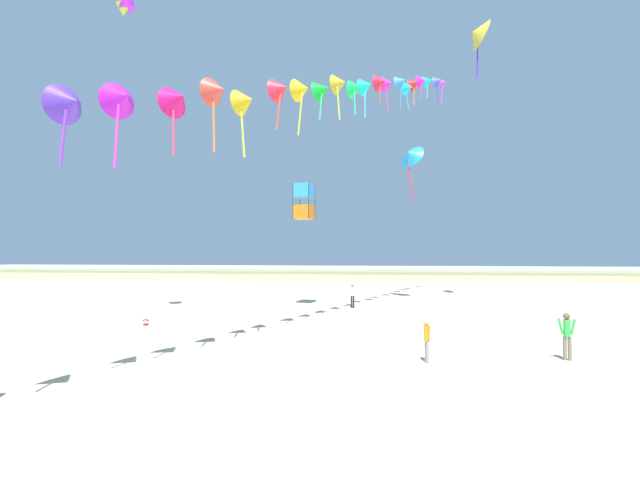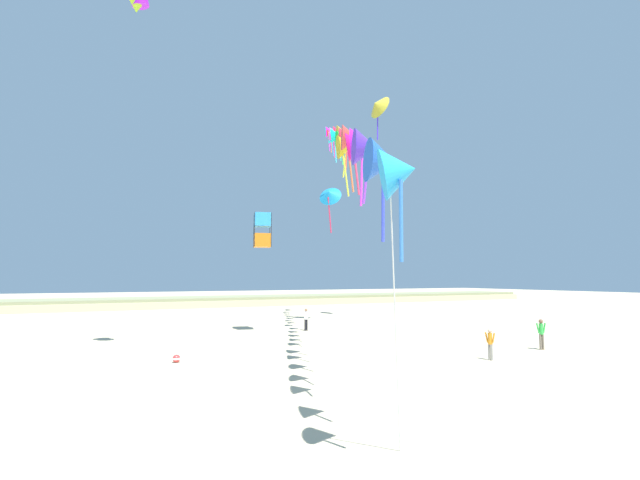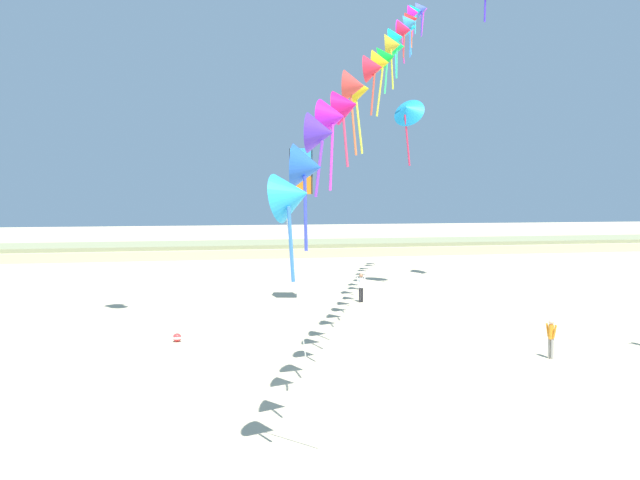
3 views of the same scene
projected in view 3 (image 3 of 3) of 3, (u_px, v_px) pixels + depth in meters
ground_plane at (385, 384)px, 22.15m from camera, size 240.00×240.00×0.00m
dune_ridge at (240, 249)px, 70.51m from camera, size 120.00×10.38×1.29m
person_near_left at (551, 336)px, 25.59m from camera, size 0.22×0.53×1.52m
person_mid_center at (361, 286)px, 39.17m from camera, size 0.59×0.23×1.67m
kite_banner_string at (392, 47)px, 32.92m from camera, size 17.32×36.10×20.81m
large_kite_high_solo at (301, 172)px, 38.22m from camera, size 1.50×1.50×2.53m
large_kite_outer_drift at (408, 110)px, 43.93m from camera, size 2.63×2.60×4.69m
beach_ball at (177, 338)px, 28.61m from camera, size 0.36×0.36×0.36m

